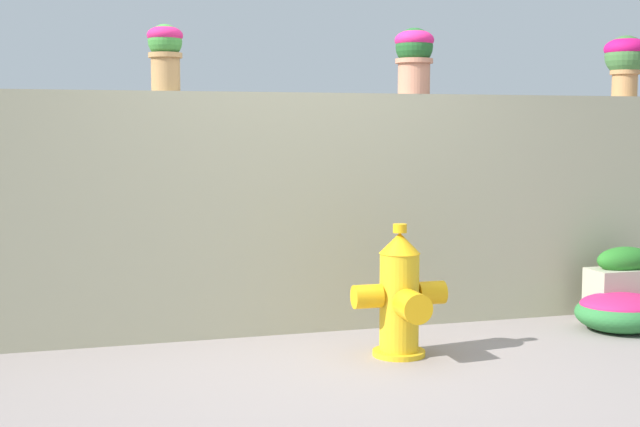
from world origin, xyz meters
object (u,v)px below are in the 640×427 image
(potted_plant_3, at_px, (626,58))
(potted_plant_1, at_px, (165,51))
(fire_hydrant, at_px, (401,298))
(planter_box, at_px, (624,286))
(potted_plant_2, at_px, (414,54))
(flower_bush_left, at_px, (622,310))

(potted_plant_3, bearing_deg, potted_plant_1, 179.79)
(fire_hydrant, relative_size, planter_box, 1.49)
(potted_plant_2, height_order, potted_plant_3, potted_plant_3)
(potted_plant_1, distance_m, potted_plant_2, 1.63)
(potted_plant_1, xyz_separation_m, potted_plant_3, (3.29, -0.01, 0.03))
(fire_hydrant, height_order, planter_box, fire_hydrant)
(potted_plant_1, xyz_separation_m, planter_box, (3.03, -0.45, -1.55))
(planter_box, bearing_deg, potted_plant_2, 164.84)
(fire_hydrant, bearing_deg, potted_plant_2, 63.64)
(potted_plant_3, relative_size, fire_hydrant, 0.57)
(flower_bush_left, bearing_deg, potted_plant_2, 154.29)
(potted_plant_1, relative_size, flower_bush_left, 0.67)
(potted_plant_1, bearing_deg, planter_box, -8.52)
(fire_hydrant, distance_m, flower_bush_left, 1.66)
(potted_plant_3, xyz_separation_m, fire_hydrant, (-2.06, -0.86, -1.48))
(potted_plant_2, bearing_deg, potted_plant_3, 2.11)
(planter_box, bearing_deg, potted_plant_3, 58.91)
(potted_plant_1, bearing_deg, potted_plant_2, -2.59)
(potted_plant_2, xyz_separation_m, potted_plant_3, (1.67, 0.06, 0.02))
(potted_plant_1, xyz_separation_m, potted_plant_2, (1.62, -0.07, 0.01))
(flower_bush_left, bearing_deg, planter_box, 53.05)
(potted_plant_3, height_order, planter_box, potted_plant_3)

